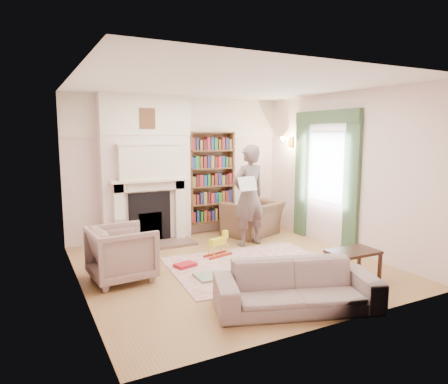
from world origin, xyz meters
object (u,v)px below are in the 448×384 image
bookcase (211,177)px  armchair_reading (253,218)px  armchair_left (122,253)px  man_reading (249,195)px  paraffin_heater (120,235)px  coffee_table (352,266)px  sofa (296,286)px  rocking_horse (218,244)px

bookcase → armchair_reading: 1.22m
armchair_reading → armchair_left: bearing=2.4°
armchair_reading → man_reading: size_ratio=0.57×
bookcase → paraffin_heater: (-2.01, -0.43, -0.90)m
paraffin_heater → armchair_reading: bearing=-3.4°
armchair_left → coffee_table: size_ratio=1.23×
bookcase → man_reading: bookcase is taller
coffee_table → sofa: bearing=-162.9°
sofa → rocking_horse: (0.07, 2.26, -0.07)m
armchair_left → man_reading: man_reading is taller
armchair_left → sofa: size_ratio=0.45×
armchair_reading → armchair_left: armchair_left is taller
coffee_table → rocking_horse: (-1.19, 1.89, -0.01)m
rocking_horse → sofa: bearing=-105.8°
sofa → coffee_table: sofa is taller
armchair_reading → sofa: bearing=45.3°
armchair_left → sofa: armchair_left is taller
bookcase → man_reading: (0.22, -1.19, -0.24)m
man_reading → armchair_reading: bearing=-133.7°
coffee_table → bookcase: bearing=100.0°
bookcase → armchair_left: bookcase is taller
man_reading → sofa: bearing=64.2°
bookcase → coffee_table: 3.66m
rocking_horse → coffee_table: bearing=-71.8°
sofa → coffee_table: (1.26, 0.37, -0.06)m
armchair_reading → rocking_horse: armchair_reading is taller
sofa → coffee_table: size_ratio=2.74×
armchair_reading → rocking_horse: 1.65m
coffee_table → armchair_left: bearing=152.7°
coffee_table → armchair_reading: bearing=88.8°
bookcase → man_reading: size_ratio=0.98×
bookcase → rocking_horse: 1.97m
armchair_left → man_reading: (2.54, 0.76, 0.55)m
man_reading → rocking_horse: bearing=18.9°
sofa → rocking_horse: bearing=107.4°
bookcase → sofa: 4.03m
bookcase → man_reading: bearing=-79.7°
armchair_left → sofa: (1.62, -1.91, -0.11)m
armchair_reading → armchair_left: (-2.99, -1.36, 0.04)m
sofa → man_reading: size_ratio=1.02×
rocking_horse → paraffin_heater: bearing=125.9°
coffee_table → rocking_horse: 2.24m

